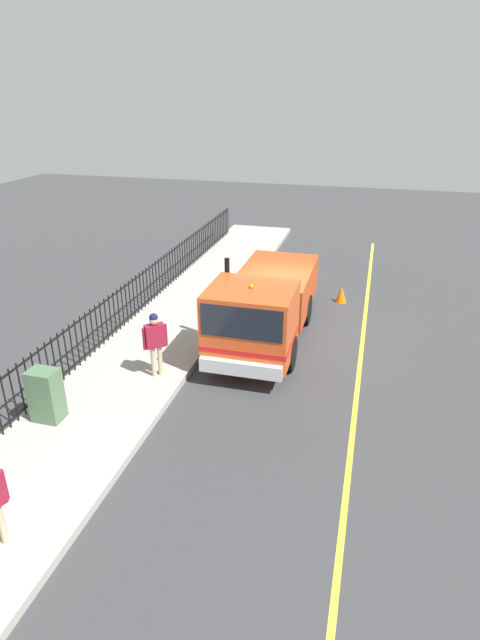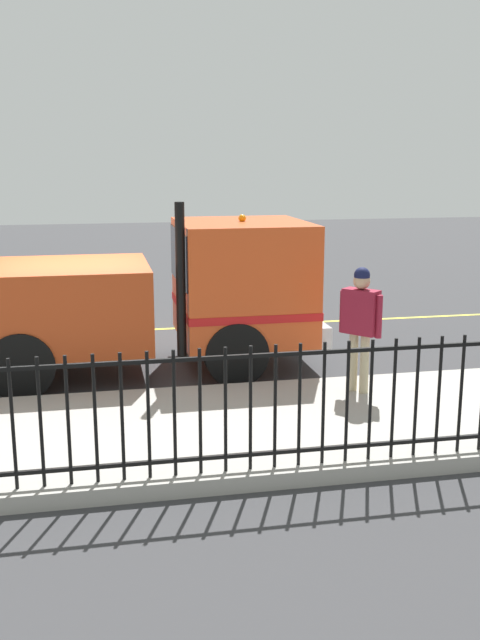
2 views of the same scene
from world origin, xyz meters
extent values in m
plane|color=#38383A|center=(0.00, 0.00, 0.00)|extent=(53.44, 53.44, 0.00)
cube|color=#A3A099|center=(3.35, 0.00, 0.09)|extent=(3.08, 24.29, 0.18)
cube|color=yellow|center=(-2.51, 0.00, 0.00)|extent=(0.12, 21.86, 0.01)
cube|color=#D84C1E|center=(0.33, 2.62, 1.41)|extent=(2.21, 2.01, 1.87)
cube|color=black|center=(0.33, 2.62, 1.82)|extent=(2.03, 2.05, 0.82)
cube|color=#B8411A|center=(0.34, -0.75, 1.11)|extent=(2.21, 3.76, 1.27)
cube|color=silver|center=(0.32, 3.70, 0.63)|extent=(2.09, 0.21, 0.36)
cube|color=red|center=(0.33, 2.62, 1.00)|extent=(2.23, 2.03, 0.12)
cylinder|color=black|center=(-0.65, 2.32, 0.48)|extent=(0.30, 0.96, 0.96)
cylinder|color=black|center=(1.31, 2.32, 0.48)|extent=(0.30, 0.96, 0.96)
cylinder|color=black|center=(-0.65, -0.76, 0.48)|extent=(0.30, 0.96, 0.96)
cylinder|color=black|center=(1.32, -0.75, 0.48)|extent=(0.30, 0.96, 0.96)
sphere|color=orange|center=(0.33, 2.62, 2.40)|extent=(0.12, 0.12, 0.12)
cylinder|color=black|center=(1.28, 1.52, 1.60)|extent=(0.14, 0.14, 2.24)
cube|color=maroon|center=(2.50, 3.80, 1.30)|extent=(0.51, 0.48, 0.61)
sphere|color=tan|center=(2.50, 3.80, 1.72)|extent=(0.23, 0.23, 0.23)
sphere|color=#14193F|center=(2.50, 3.80, 1.80)|extent=(0.21, 0.21, 0.21)
cylinder|color=tan|center=(2.57, 3.86, 0.59)|extent=(0.12, 0.12, 0.82)
cylinder|color=tan|center=(2.44, 3.74, 0.59)|extent=(0.12, 0.12, 0.82)
cylinder|color=maroon|center=(2.71, 3.97, 1.27)|extent=(0.09, 0.09, 0.58)
cylinder|color=maroon|center=(2.29, 3.62, 1.27)|extent=(0.09, 0.09, 0.58)
cylinder|color=tan|center=(2.77, 9.40, 0.57)|extent=(0.12, 0.12, 0.79)
cylinder|color=maroon|center=(2.71, 9.23, 1.23)|extent=(0.09, 0.09, 0.56)
cylinder|color=black|center=(4.70, -10.32, 0.84)|extent=(0.04, 0.04, 1.32)
cylinder|color=black|center=(4.70, -10.07, 0.84)|extent=(0.04, 0.04, 1.32)
cylinder|color=black|center=(4.70, -9.81, 0.84)|extent=(0.04, 0.04, 1.32)
cylinder|color=black|center=(4.70, -9.55, 0.84)|extent=(0.04, 0.04, 1.32)
cylinder|color=black|center=(4.70, -9.29, 0.84)|extent=(0.04, 0.04, 1.32)
cylinder|color=black|center=(4.70, -9.03, 0.84)|extent=(0.04, 0.04, 1.32)
cylinder|color=black|center=(4.70, -8.78, 0.84)|extent=(0.04, 0.04, 1.32)
cylinder|color=black|center=(4.70, -8.52, 0.84)|extent=(0.04, 0.04, 1.32)
cylinder|color=black|center=(4.70, -8.26, 0.84)|extent=(0.04, 0.04, 1.32)
cylinder|color=black|center=(4.70, -8.00, 0.84)|extent=(0.04, 0.04, 1.32)
cylinder|color=black|center=(4.70, -7.74, 0.84)|extent=(0.04, 0.04, 1.32)
cylinder|color=black|center=(4.70, -7.49, 0.84)|extent=(0.04, 0.04, 1.32)
cylinder|color=black|center=(4.70, -7.23, 0.84)|extent=(0.04, 0.04, 1.32)
cylinder|color=black|center=(4.70, -6.97, 0.84)|extent=(0.04, 0.04, 1.32)
cylinder|color=black|center=(4.70, -6.71, 0.84)|extent=(0.04, 0.04, 1.32)
cylinder|color=black|center=(4.70, -6.45, 0.84)|extent=(0.04, 0.04, 1.32)
cylinder|color=black|center=(4.70, -6.19, 0.84)|extent=(0.04, 0.04, 1.32)
cylinder|color=black|center=(4.70, -5.94, 0.84)|extent=(0.04, 0.04, 1.32)
cylinder|color=black|center=(4.70, -5.68, 0.84)|extent=(0.04, 0.04, 1.32)
cylinder|color=black|center=(4.70, -5.42, 0.84)|extent=(0.04, 0.04, 1.32)
cylinder|color=black|center=(4.70, -5.16, 0.84)|extent=(0.04, 0.04, 1.32)
cylinder|color=black|center=(4.70, -4.90, 0.84)|extent=(0.04, 0.04, 1.32)
cylinder|color=black|center=(4.70, -4.65, 0.84)|extent=(0.04, 0.04, 1.32)
cylinder|color=black|center=(4.70, -4.39, 0.84)|extent=(0.04, 0.04, 1.32)
cylinder|color=black|center=(4.70, -4.13, 0.84)|extent=(0.04, 0.04, 1.32)
cylinder|color=black|center=(4.70, -3.87, 0.84)|extent=(0.04, 0.04, 1.32)
cylinder|color=black|center=(4.70, -3.61, 0.84)|extent=(0.04, 0.04, 1.32)
cylinder|color=black|center=(4.70, -3.36, 0.84)|extent=(0.04, 0.04, 1.32)
cylinder|color=black|center=(4.70, -3.10, 0.84)|extent=(0.04, 0.04, 1.32)
cylinder|color=black|center=(4.70, -2.84, 0.84)|extent=(0.04, 0.04, 1.32)
cylinder|color=black|center=(4.70, -2.58, 0.84)|extent=(0.04, 0.04, 1.32)
cylinder|color=black|center=(4.70, -2.32, 0.84)|extent=(0.04, 0.04, 1.32)
cylinder|color=black|center=(4.70, -2.06, 0.84)|extent=(0.04, 0.04, 1.32)
cylinder|color=black|center=(4.70, -1.81, 0.84)|extent=(0.04, 0.04, 1.32)
cylinder|color=black|center=(4.70, -1.55, 0.84)|extent=(0.04, 0.04, 1.32)
cylinder|color=black|center=(4.70, -1.29, 0.84)|extent=(0.04, 0.04, 1.32)
cylinder|color=black|center=(4.70, -1.03, 0.84)|extent=(0.04, 0.04, 1.32)
cylinder|color=black|center=(4.70, -0.77, 0.84)|extent=(0.04, 0.04, 1.32)
cylinder|color=black|center=(4.70, -0.52, 0.84)|extent=(0.04, 0.04, 1.32)
cylinder|color=black|center=(4.70, -0.26, 0.84)|extent=(0.04, 0.04, 1.32)
cylinder|color=black|center=(4.70, 0.00, 0.84)|extent=(0.04, 0.04, 1.32)
cylinder|color=black|center=(4.70, 0.26, 0.84)|extent=(0.04, 0.04, 1.32)
cylinder|color=black|center=(4.70, 0.52, 0.84)|extent=(0.04, 0.04, 1.32)
cylinder|color=black|center=(4.70, 0.77, 0.84)|extent=(0.04, 0.04, 1.32)
cylinder|color=black|center=(4.70, 1.03, 0.84)|extent=(0.04, 0.04, 1.32)
cylinder|color=black|center=(4.70, 1.29, 0.84)|extent=(0.04, 0.04, 1.32)
cylinder|color=black|center=(4.70, 1.55, 0.84)|extent=(0.04, 0.04, 1.32)
cylinder|color=black|center=(4.70, 1.81, 0.84)|extent=(0.04, 0.04, 1.32)
cylinder|color=black|center=(4.70, 2.06, 0.84)|extent=(0.04, 0.04, 1.32)
cylinder|color=black|center=(4.70, 2.32, 0.84)|extent=(0.04, 0.04, 1.32)
cylinder|color=black|center=(4.70, 2.58, 0.84)|extent=(0.04, 0.04, 1.32)
cylinder|color=black|center=(4.70, 2.84, 0.84)|extent=(0.04, 0.04, 1.32)
cylinder|color=black|center=(4.70, 3.10, 0.84)|extent=(0.04, 0.04, 1.32)
cylinder|color=black|center=(4.70, 3.36, 0.84)|extent=(0.04, 0.04, 1.32)
cylinder|color=black|center=(4.70, 3.61, 0.84)|extent=(0.04, 0.04, 1.32)
cylinder|color=black|center=(4.70, 3.87, 0.84)|extent=(0.04, 0.04, 1.32)
cylinder|color=black|center=(4.70, 4.13, 0.84)|extent=(0.04, 0.04, 1.32)
cylinder|color=black|center=(4.70, 4.39, 0.84)|extent=(0.04, 0.04, 1.32)
cylinder|color=black|center=(4.70, 4.65, 0.84)|extent=(0.04, 0.04, 1.32)
cylinder|color=black|center=(4.70, 4.90, 0.84)|extent=(0.04, 0.04, 1.32)
cylinder|color=black|center=(4.70, 5.16, 0.84)|extent=(0.04, 0.04, 1.32)
cylinder|color=black|center=(4.70, 5.42, 0.84)|extent=(0.04, 0.04, 1.32)
cylinder|color=black|center=(4.70, 5.68, 0.84)|extent=(0.04, 0.04, 1.32)
cylinder|color=black|center=(4.70, 5.94, 0.84)|extent=(0.04, 0.04, 1.32)
cylinder|color=black|center=(4.70, 6.19, 0.84)|extent=(0.04, 0.04, 1.32)
cylinder|color=black|center=(4.70, 6.45, 0.84)|extent=(0.04, 0.04, 1.32)
cylinder|color=black|center=(4.70, 6.71, 0.84)|extent=(0.04, 0.04, 1.32)
cube|color=black|center=(4.70, 0.00, 1.39)|extent=(0.04, 20.65, 0.04)
cube|color=black|center=(4.70, 0.00, 0.34)|extent=(0.04, 20.65, 0.04)
cube|color=#4C6B4C|center=(4.07, 6.20, 0.79)|extent=(0.64, 0.49, 1.22)
cone|color=orange|center=(-1.62, -2.89, 0.28)|extent=(0.40, 0.40, 0.57)
camera|label=1|loc=(-2.50, 14.32, 6.91)|focal=28.76mm
camera|label=2|loc=(11.55, 0.31, 3.33)|focal=40.88mm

